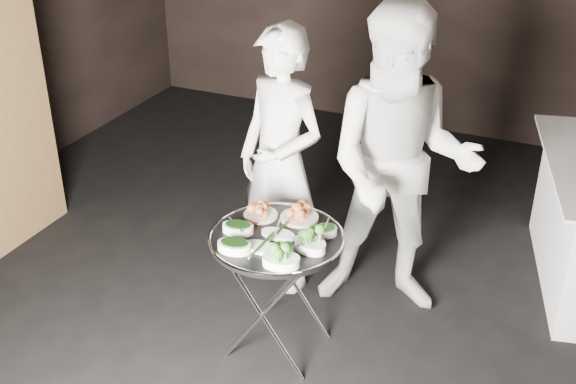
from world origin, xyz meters
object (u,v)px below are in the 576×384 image
at_px(waiter_left, 281,162).
at_px(tray_stand, 277,289).
at_px(serving_tray, 277,238).
at_px(waiter_right, 401,166).

bearing_deg(waiter_left, tray_stand, -48.49).
distance_m(tray_stand, serving_tray, 0.33).
distance_m(serving_tray, waiter_right, 0.87).
relative_size(tray_stand, serving_tray, 1.01).
bearing_deg(tray_stand, serving_tray, -53.13).
relative_size(tray_stand, waiter_left, 0.43).
bearing_deg(waiter_left, waiter_right, 22.41).
xyz_separation_m(tray_stand, waiter_left, (-0.27, 0.65, 0.44)).
xyz_separation_m(serving_tray, waiter_right, (0.47, 0.70, 0.21)).
height_order(waiter_left, waiter_right, waiter_right).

